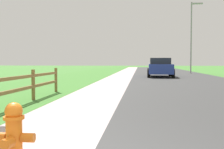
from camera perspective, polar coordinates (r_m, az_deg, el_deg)
name	(u,v)px	position (r m, az deg, el deg)	size (l,w,h in m)	color
ground_plane	(134,74)	(27.45, 4.55, 0.11)	(120.00, 120.00, 0.00)	#3E772E
road_asphalt	(168,73)	(29.59, 11.43, 0.25)	(7.00, 66.00, 0.01)	#353535
curb_concrete	(106,73)	(29.66, -1.17, 0.31)	(6.00, 66.00, 0.01)	#B69E9E
grass_verge	(93,73)	(29.88, -4.02, 0.33)	(5.00, 66.00, 0.00)	#3E772E
fire_hydrant	(14,134)	(3.42, -19.58, -11.53)	(0.48, 0.40, 0.74)	orange
parked_suv_blue	(160,67)	(22.57, 9.85, 1.48)	(2.11, 4.56, 1.50)	navy
street_lamp	(192,32)	(29.82, 16.15, 8.40)	(1.17, 0.20, 7.27)	gray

